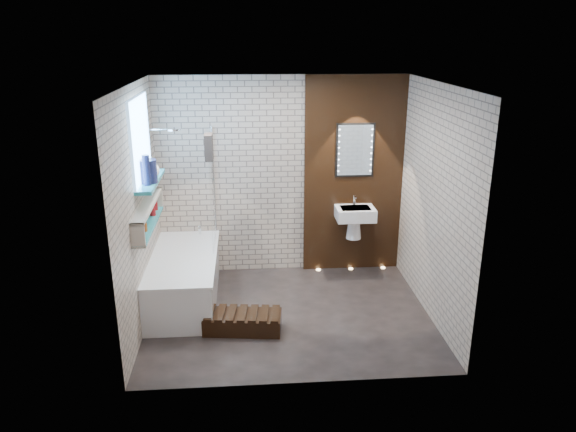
{
  "coord_description": "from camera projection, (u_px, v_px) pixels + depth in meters",
  "views": [
    {
      "loc": [
        -0.46,
        -5.61,
        3.11
      ],
      "look_at": [
        0.0,
        0.15,
        1.15
      ],
      "focal_mm": 34.19,
      "sensor_mm": 36.0,
      "label": 1
    }
  ],
  "objects": [
    {
      "name": "led_mirror",
      "position": [
        355.0,
        150.0,
        7.03
      ],
      "size": [
        0.5,
        0.02,
        0.7
      ],
      "color": "black",
      "rests_on": "walnut_panel"
    },
    {
      "name": "walnut_panel",
      "position": [
        353.0,
        176.0,
        7.18
      ],
      "size": [
        1.3,
        0.06,
        2.6
      ],
      "primitive_type": "cube",
      "color": "black",
      "rests_on": "ground"
    },
    {
      "name": "room_shell",
      "position": [
        289.0,
        207.0,
        5.91
      ],
      "size": [
        3.24,
        3.2,
        2.6
      ],
      "color": "tan",
      "rests_on": "ground"
    },
    {
      "name": "bath_screen",
      "position": [
        212.0,
        188.0,
        6.69
      ],
      "size": [
        0.01,
        0.78,
        1.4
      ],
      "primitive_type": "cube",
      "color": "white",
      "rests_on": "bathtub"
    },
    {
      "name": "sill_vases",
      "position": [
        149.0,
        171.0,
        5.93
      ],
      "size": [
        0.19,
        0.42,
        0.33
      ],
      "color": "white",
      "rests_on": "clerestory_window"
    },
    {
      "name": "bathtub",
      "position": [
        184.0,
        278.0,
        6.57
      ],
      "size": [
        0.79,
        1.74,
        0.7
      ],
      "color": "white",
      "rests_on": "ground"
    },
    {
      "name": "display_niche",
      "position": [
        148.0,
        215.0,
        5.97
      ],
      "size": [
        0.14,
        1.3,
        0.26
      ],
      "color": "teal",
      "rests_on": "room_shell"
    },
    {
      "name": "ground",
      "position": [
        289.0,
        314.0,
        6.33
      ],
      "size": [
        3.2,
        3.2,
        0.0
      ],
      "primitive_type": "plane",
      "color": "black",
      "rests_on": "ground"
    },
    {
      "name": "walnut_step",
      "position": [
        243.0,
        322.0,
        5.97
      ],
      "size": [
        0.87,
        0.47,
        0.19
      ],
      "primitive_type": "cube",
      "rotation": [
        0.0,
        0.0,
        -0.12
      ],
      "color": "black",
      "rests_on": "ground"
    },
    {
      "name": "towel",
      "position": [
        209.0,
        147.0,
        6.23
      ],
      "size": [
        0.09,
        0.23,
        0.3
      ],
      "primitive_type": "cube",
      "color": "black",
      "rests_on": "bath_screen"
    },
    {
      "name": "floor_uplights",
      "position": [
        351.0,
        269.0,
        7.53
      ],
      "size": [
        0.96,
        0.06,
        0.01
      ],
      "color": "#FFD899",
      "rests_on": "ground"
    },
    {
      "name": "niche_bottles",
      "position": [
        151.0,
        213.0,
        6.12
      ],
      "size": [
        0.07,
        0.93,
        0.17
      ],
      "color": "#A84A19",
      "rests_on": "display_niche"
    },
    {
      "name": "washbasin",
      "position": [
        355.0,
        218.0,
        7.16
      ],
      "size": [
        0.5,
        0.36,
        0.58
      ],
      "color": "white",
      "rests_on": "walnut_panel"
    },
    {
      "name": "clerestory_window",
      "position": [
        142.0,
        148.0,
        5.93
      ],
      "size": [
        0.18,
        1.0,
        0.94
      ],
      "color": "#7FADE0",
      "rests_on": "room_shell"
    },
    {
      "name": "shower_head",
      "position": [
        173.0,
        129.0,
        6.48
      ],
      "size": [
        0.18,
        0.18,
        0.02
      ],
      "primitive_type": "cylinder",
      "color": "silver",
      "rests_on": "room_shell"
    }
  ]
}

